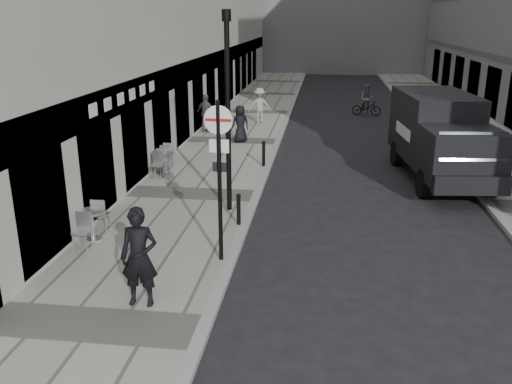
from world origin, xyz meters
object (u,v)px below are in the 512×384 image
walking_man (139,257)px  lamppost (228,104)px  sign_post (219,161)px  panel_van (440,133)px  cyclist (367,103)px

walking_man → lamppost: size_ratio=0.36×
sign_post → lamppost: lamppost is taller
sign_post → panel_van: 9.93m
walking_man → cyclist: 23.05m
lamppost → panel_van: size_ratio=0.87×
cyclist → lamppost: bearing=-94.7°
sign_post → cyclist: size_ratio=2.08×
sign_post → walking_man: bearing=-113.6°
walking_man → sign_post: sign_post is taller
walking_man → panel_van: size_ratio=0.31×
lamppost → walking_man: bearing=-97.8°
walking_man → lamppost: 5.94m
sign_post → lamppost: (-0.39, 3.34, 0.72)m
walking_man → panel_van: panel_van is taller
walking_man → panel_van: 12.33m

